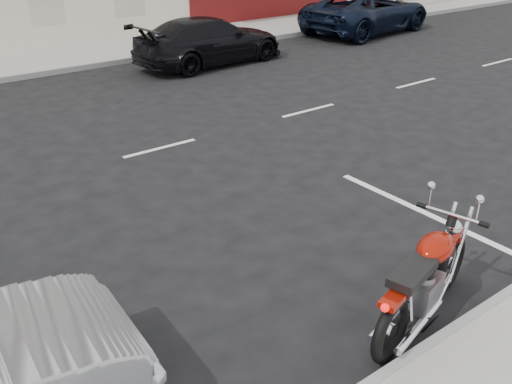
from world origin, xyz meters
The scene contains 5 objects.
ground centered at (0.00, 0.00, 0.00)m, with size 120.00×120.00×0.00m, color black.
fire_hydrant centered at (12.00, 8.50, 0.53)m, with size 0.20×0.20×0.72m.
motorcycle centered at (-1.39, -6.37, 0.54)m, with size 2.31×0.94×1.18m.
suv_far centered at (10.37, 5.94, 0.80)m, with size 2.65×5.74×1.59m, color black.
car_far centered at (2.69, 5.34, 0.71)m, with size 2.00×4.91×1.43m, color black.
Camera 1 is at (-6.91, -9.63, 4.26)m, focal length 40.00 mm.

